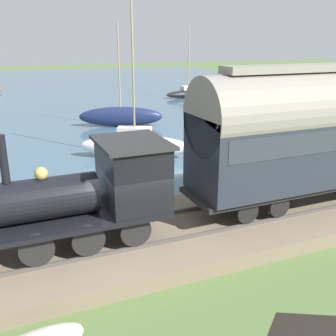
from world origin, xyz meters
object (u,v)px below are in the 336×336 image
passenger_coach (319,128)px  rowboat_far_out (220,133)px  steam_locomotive (97,188)px  sailboat_black (188,93)px  rowboat_mid_harbor (114,184)px  sailboat_navy (121,116)px  sailboat_white (135,145)px

passenger_coach → rowboat_far_out: size_ratio=3.36×
steam_locomotive → sailboat_black: size_ratio=0.71×
steam_locomotive → rowboat_mid_harbor: steam_locomotive is taller
sailboat_navy → rowboat_far_out: (-5.52, -5.28, -0.58)m
steam_locomotive → rowboat_mid_harbor: size_ratio=2.66×
passenger_coach → sailboat_white: (9.28, 3.79, -2.47)m
steam_locomotive → passenger_coach: passenger_coach is taller
steam_locomotive → passenger_coach: (-0.00, -7.97, 1.07)m
passenger_coach → sailboat_white: size_ratio=1.13×
sailboat_white → rowboat_far_out: size_ratio=2.97×
steam_locomotive → sailboat_white: sailboat_white is taller
sailboat_white → rowboat_mid_harbor: bearing=178.5°
passenger_coach → rowboat_far_out: (12.04, -3.13, -3.01)m
steam_locomotive → rowboat_far_out: 16.49m
rowboat_mid_harbor → rowboat_far_out: (7.08, -9.28, -0.08)m
sailboat_navy → sailboat_black: bearing=-21.8°
rowboat_mid_harbor → rowboat_far_out: rowboat_mid_harbor is taller
sailboat_navy → sailboat_white: size_ratio=0.85×
steam_locomotive → sailboat_black: 34.57m
steam_locomotive → sailboat_navy: sailboat_navy is taller
sailboat_white → rowboat_mid_harbor: (-4.31, 2.37, -0.45)m
steam_locomotive → rowboat_mid_harbor: (4.96, -1.81, -1.85)m
sailboat_white → sailboat_black: bearing=-5.3°
sailboat_black → sailboat_white: bearing=139.5°
sailboat_black → sailboat_navy: size_ratio=1.04×
sailboat_navy → rowboat_far_out: sailboat_navy is taller
sailboat_white → rowboat_mid_harbor: 4.94m
sailboat_navy → rowboat_mid_harbor: sailboat_navy is taller
sailboat_black → rowboat_far_out: bearing=152.8°
sailboat_black → rowboat_mid_harbor: bearing=140.1°
sailboat_black → sailboat_white: 24.44m
sailboat_black → sailboat_white: sailboat_white is taller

